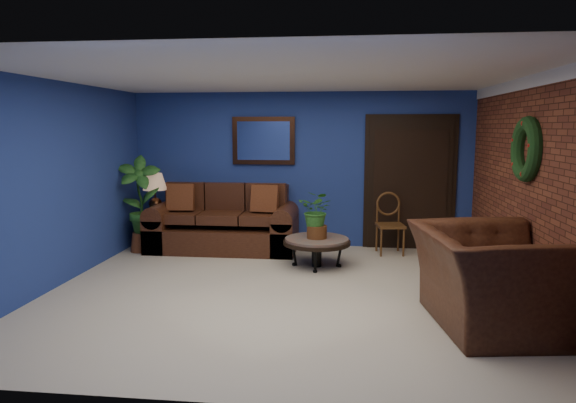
# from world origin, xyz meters

# --- Properties ---
(floor) EXTENTS (5.50, 5.50, 0.00)m
(floor) POSITION_xyz_m (0.00, 0.00, 0.00)
(floor) COLOR beige
(floor) RESTS_ON ground
(wall_back) EXTENTS (5.50, 0.04, 2.50)m
(wall_back) POSITION_xyz_m (0.00, 2.50, 1.25)
(wall_back) COLOR navy
(wall_back) RESTS_ON ground
(wall_left) EXTENTS (0.04, 5.00, 2.50)m
(wall_left) POSITION_xyz_m (-2.75, 0.00, 1.25)
(wall_left) COLOR navy
(wall_left) RESTS_ON ground
(wall_right_brick) EXTENTS (0.04, 5.00, 2.50)m
(wall_right_brick) POSITION_xyz_m (2.75, 0.00, 1.25)
(wall_right_brick) COLOR brown
(wall_right_brick) RESTS_ON ground
(ceiling) EXTENTS (5.50, 5.00, 0.02)m
(ceiling) POSITION_xyz_m (0.00, 0.00, 2.50)
(ceiling) COLOR silver
(ceiling) RESTS_ON wall_back
(crown_molding) EXTENTS (0.03, 5.00, 0.14)m
(crown_molding) POSITION_xyz_m (2.72, 0.00, 2.43)
(crown_molding) COLOR white
(crown_molding) RESTS_ON wall_right_brick
(wall_mirror) EXTENTS (1.02, 0.06, 0.77)m
(wall_mirror) POSITION_xyz_m (-0.60, 2.46, 1.72)
(wall_mirror) COLOR #3B2012
(wall_mirror) RESTS_ON wall_back
(closet_door) EXTENTS (1.44, 0.06, 2.18)m
(closet_door) POSITION_xyz_m (1.75, 2.47, 1.05)
(closet_door) COLOR black
(closet_door) RESTS_ON wall_back
(wreath) EXTENTS (0.16, 0.72, 0.72)m
(wreath) POSITION_xyz_m (2.69, 0.05, 1.70)
(wreath) COLOR black
(wreath) RESTS_ON wall_right_brick
(sofa) EXTENTS (2.32, 1.00, 1.04)m
(sofa) POSITION_xyz_m (-1.18, 2.09, 0.34)
(sofa) COLOR #4C2715
(sofa) RESTS_ON ground
(coffee_table) EXTENTS (0.94, 0.94, 0.40)m
(coffee_table) POSITION_xyz_m (0.35, 1.20, 0.35)
(coffee_table) COLOR #55504A
(coffee_table) RESTS_ON ground
(end_table) EXTENTS (0.60, 0.60, 0.55)m
(end_table) POSITION_xyz_m (-2.30, 2.05, 0.42)
(end_table) COLOR #55504A
(end_table) RESTS_ON ground
(table_lamp) EXTENTS (0.38, 0.38, 0.64)m
(table_lamp) POSITION_xyz_m (-2.30, 2.05, 0.96)
(table_lamp) COLOR #3B2012
(table_lamp) RESTS_ON end_table
(side_chair) EXTENTS (0.46, 0.46, 0.94)m
(side_chair) POSITION_xyz_m (1.42, 2.12, 0.53)
(side_chair) COLOR brown
(side_chair) RESTS_ON ground
(armchair) EXTENTS (1.49, 1.65, 0.96)m
(armchair) POSITION_xyz_m (2.15, -0.79, 0.48)
(armchair) COLOR #4C2715
(armchair) RESTS_ON ground
(coffee_plant) EXTENTS (0.60, 0.56, 0.66)m
(coffee_plant) POSITION_xyz_m (0.35, 1.20, 0.76)
(coffee_plant) COLOR brown
(coffee_plant) RESTS_ON coffee_table
(floor_plant) EXTENTS (0.37, 0.32, 0.74)m
(floor_plant) POSITION_xyz_m (2.35, 0.34, 0.37)
(floor_plant) COLOR brown
(floor_plant) RESTS_ON ground
(tall_plant) EXTENTS (0.76, 0.61, 1.51)m
(tall_plant) POSITION_xyz_m (-2.45, 1.78, 0.82)
(tall_plant) COLOR brown
(tall_plant) RESTS_ON ground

